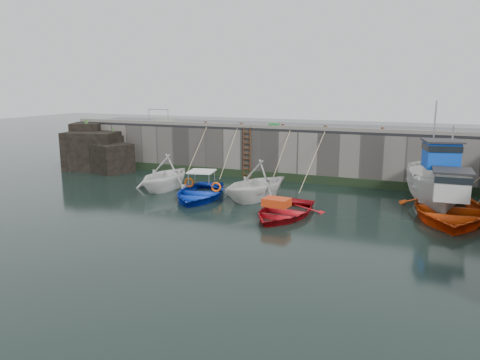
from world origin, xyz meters
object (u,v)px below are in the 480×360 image
at_px(bollard_a, 206,124).
at_px(bollard_b, 241,125).
at_px(boat_far_orange, 448,208).
at_px(bollard_d, 326,128).
at_px(boat_near_blacktrim, 256,200).
at_px(bollard_e, 383,130).
at_px(ladder, 247,153).
at_px(fish_crate, 274,126).
at_px(boat_near_blue, 199,197).
at_px(boat_near_navy, 284,216).
at_px(bollard_c, 283,126).
at_px(boat_far_white, 435,187).
at_px(boat_near_white, 166,189).

relative_size(bollard_a, bollard_b, 1.00).
bearing_deg(boat_far_orange, bollard_d, 140.65).
xyz_separation_m(boat_near_blacktrim, bollard_d, (2.29, 5.30, 3.30)).
xyz_separation_m(boat_far_orange, bollard_b, (-12.00, 5.11, 2.88)).
bearing_deg(boat_near_blacktrim, bollard_a, 158.04).
bearing_deg(bollard_e, ladder, -177.60).
distance_m(boat_near_blacktrim, boat_far_orange, 9.00).
bearing_deg(fish_crate, boat_near_blue, -115.72).
height_order(boat_near_navy, bollard_c, bollard_c).
relative_size(boat_far_white, bollard_d, 23.17).
xyz_separation_m(boat_near_blue, bollard_e, (8.38, 6.01, 3.30)).
xyz_separation_m(ladder, boat_near_blue, (-0.38, -5.68, -1.59)).
xyz_separation_m(bollard_a, bollard_c, (5.20, 0.00, 0.00)).
relative_size(bollard_a, bollard_d, 1.00).
relative_size(ladder, bollard_d, 11.43).
bearing_deg(boat_near_blacktrim, bollard_b, 141.53).
height_order(boat_near_blacktrim, bollard_b, bollard_b).
xyz_separation_m(boat_near_navy, bollard_e, (3.29, 7.64, 3.30)).
bearing_deg(bollard_c, boat_near_white, -136.31).
height_order(fish_crate, bollard_a, fish_crate).
height_order(boat_near_white, boat_near_blue, boat_near_white).
relative_size(boat_near_blue, boat_near_navy, 1.08).
bearing_deg(fish_crate, bollard_a, 173.27).
distance_m(bollard_a, bollard_e, 11.00).
height_order(ladder, boat_near_navy, ladder).
bearing_deg(ladder, bollard_e, 2.40).
bearing_deg(fish_crate, boat_far_white, -27.92).
distance_m(fish_crate, bollard_a, 4.63).
relative_size(boat_far_orange, bollard_c, 23.27).
bearing_deg(bollard_a, boat_far_white, -13.87).
bearing_deg(boat_far_orange, boat_near_navy, -161.62).
bearing_deg(fish_crate, boat_near_white, -140.08).
bearing_deg(boat_near_navy, boat_far_white, 40.03).
relative_size(boat_near_blacktrim, boat_near_navy, 0.99).
distance_m(boat_far_orange, bollard_b, 13.36).
bearing_deg(boat_near_blue, boat_near_white, 147.69).
bearing_deg(boat_near_blue, bollard_e, 24.05).
relative_size(ladder, bollard_c, 11.43).
relative_size(boat_near_blue, boat_far_orange, 0.75).
distance_m(boat_near_blue, boat_near_blacktrim, 2.98).
relative_size(boat_near_blacktrim, bollard_b, 15.87).
xyz_separation_m(bollard_b, bollard_e, (8.50, 0.00, 0.00)).
relative_size(boat_near_blue, bollard_e, 17.42).
relative_size(boat_near_white, bollard_e, 15.47).
relative_size(ladder, boat_far_orange, 0.49).
bearing_deg(bollard_c, boat_far_white, -21.51).
xyz_separation_m(fish_crate, bollard_a, (-4.63, -0.05, -0.01)).
bearing_deg(boat_near_blue, bollard_b, 79.51).
bearing_deg(bollard_c, ladder, -171.33).
bearing_deg(bollard_b, bollard_c, 0.00).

